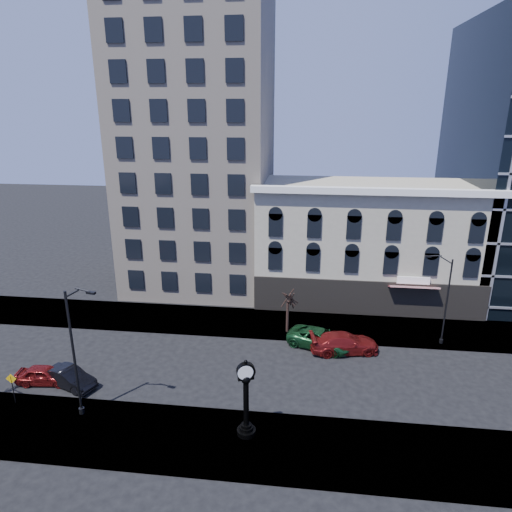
# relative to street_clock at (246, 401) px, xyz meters

# --- Properties ---
(ground) EXTENTS (160.00, 160.00, 0.00)m
(ground) POSITION_rel_street_clock_xyz_m (-2.74, 7.21, -2.47)
(ground) COLOR black
(ground) RESTS_ON ground
(sidewalk_far) EXTENTS (160.00, 6.00, 0.12)m
(sidewalk_far) POSITION_rel_street_clock_xyz_m (-2.74, 15.21, -2.41)
(sidewalk_far) COLOR gray
(sidewalk_far) RESTS_ON ground
(sidewalk_near) EXTENTS (160.00, 6.00, 0.12)m
(sidewalk_near) POSITION_rel_street_clock_xyz_m (-2.74, -0.79, -2.41)
(sidewalk_near) COLOR gray
(sidewalk_near) RESTS_ON ground
(cream_tower) EXTENTS (15.90, 15.40, 42.50)m
(cream_tower) POSITION_rel_street_clock_xyz_m (-8.85, 26.10, 16.85)
(cream_tower) COLOR beige
(cream_tower) RESTS_ON ground
(victorian_row) EXTENTS (22.60, 11.19, 12.50)m
(victorian_row) POSITION_rel_street_clock_xyz_m (9.26, 23.11, 3.53)
(victorian_row) COLOR #AEA68F
(victorian_row) RESTS_ON ground
(street_clock) EXTENTS (1.18, 1.18, 5.19)m
(street_clock) POSITION_rel_street_clock_xyz_m (0.00, 0.00, 0.00)
(street_clock) COLOR black
(street_clock) RESTS_ON sidewalk_near
(street_lamp_near) EXTENTS (2.36, 0.74, 9.23)m
(street_lamp_near) POSITION_rel_street_clock_xyz_m (-10.40, 0.53, 4.62)
(street_lamp_near) COLOR black
(street_lamp_near) RESTS_ON sidewalk_near
(street_lamp_far) EXTENTS (2.07, 0.39, 7.99)m
(street_lamp_far) POSITION_rel_street_clock_xyz_m (14.39, 13.26, 3.69)
(street_lamp_far) COLOR black
(street_lamp_far) RESTS_ON sidewalk_far
(bare_tree_far) EXTENTS (2.77, 2.77, 4.75)m
(bare_tree_far) POSITION_rel_street_clock_xyz_m (1.77, 13.75, 1.23)
(bare_tree_far) COLOR #2F1E17
(bare_tree_far) RESTS_ON sidewalk_far
(warning_sign) EXTENTS (0.73, 0.08, 2.23)m
(warning_sign) POSITION_rel_street_clock_xyz_m (-16.14, 1.21, -0.81)
(warning_sign) COLOR black
(warning_sign) RESTS_ON sidewalk_near
(car_near_a) EXTENTS (4.13, 1.98, 1.36)m
(car_near_a) POSITION_rel_street_clock_xyz_m (-15.48, 3.81, -1.79)
(car_near_a) COLOR maroon
(car_near_a) RESTS_ON ground
(car_near_b) EXTENTS (4.46, 2.91, 1.39)m
(car_near_b) POSITION_rel_street_clock_xyz_m (-13.44, 3.65, -1.77)
(car_near_b) COLOR black
(car_near_b) RESTS_ON ground
(car_far_a) EXTENTS (6.10, 4.36, 1.54)m
(car_far_a) POSITION_rel_street_clock_xyz_m (4.68, 11.50, -1.69)
(car_far_a) COLOR #143F1E
(car_far_a) RESTS_ON ground
(car_far_b) EXTENTS (6.00, 3.33, 1.64)m
(car_far_b) POSITION_rel_street_clock_xyz_m (6.62, 10.96, -1.64)
(car_far_b) COLOR maroon
(car_far_b) RESTS_ON ground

